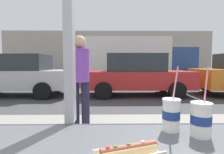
% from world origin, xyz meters
% --- Properties ---
extents(ground_plane, '(60.00, 60.00, 0.00)m').
position_xyz_m(ground_plane, '(0.00, 8.00, 0.00)').
color(ground_plane, '#424244').
extents(sidewalk_strip, '(16.00, 2.80, 0.16)m').
position_xyz_m(sidewalk_strip, '(0.00, 1.60, 0.08)').
color(sidewalk_strip, gray).
rests_on(sidewalk_strip, ground).
extents(building_facade_far, '(28.00, 1.20, 5.60)m').
position_xyz_m(building_facade_far, '(0.00, 23.40, 2.80)').
color(building_facade_far, '#A89E8E').
rests_on(building_facade_far, ground).
extents(soda_cup_left, '(0.09, 0.09, 0.31)m').
position_xyz_m(soda_cup_left, '(0.52, -0.06, 1.07)').
color(soda_cup_left, white).
rests_on(soda_cup_left, window_counter).
extents(soda_cup_right, '(0.09, 0.09, 0.31)m').
position_xyz_m(soda_cup_right, '(0.63, -0.13, 1.07)').
color(soda_cup_right, silver).
rests_on(soda_cup_right, window_counter).
extents(hotdog_tray_near, '(0.26, 0.17, 0.05)m').
position_xyz_m(hotdog_tray_near, '(0.29, -0.31, 1.01)').
color(hotdog_tray_near, beige).
rests_on(hotdog_tray_near, window_counter).
extents(parked_car_silver, '(4.45, 1.94, 1.66)m').
position_xyz_m(parked_car_silver, '(-3.55, 6.29, 0.85)').
color(parked_car_silver, '#BCBCC1').
rests_on(parked_car_silver, ground).
extents(parked_car_red, '(4.33, 1.93, 1.69)m').
position_xyz_m(parked_car_red, '(1.31, 6.29, 0.86)').
color(parked_car_red, red).
rests_on(parked_car_red, ground).
extents(box_truck, '(7.30, 2.44, 3.03)m').
position_xyz_m(box_truck, '(2.14, 11.41, 1.65)').
color(box_truck, silver).
rests_on(box_truck, ground).
extents(pedestrian, '(0.32, 0.32, 1.63)m').
position_xyz_m(pedestrian, '(-0.29, 2.14, 1.09)').
color(pedestrian, '#211D35').
rests_on(pedestrian, sidewalk_strip).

